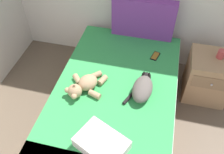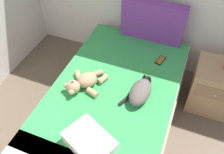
{
  "view_description": "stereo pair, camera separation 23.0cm",
  "coord_description": "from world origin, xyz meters",
  "px_view_note": "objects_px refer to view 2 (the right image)",
  "views": [
    {
      "loc": [
        1.9,
        1.5,
        2.34
      ],
      "look_at": [
        1.51,
        3.11,
        0.57
      ],
      "focal_mm": 38.5,
      "sensor_mm": 36.0,
      "label": 1
    },
    {
      "loc": [
        2.12,
        1.57,
        2.34
      ],
      "look_at": [
        1.51,
        3.11,
        0.57
      ],
      "focal_mm": 38.5,
      "sensor_mm": 36.0,
      "label": 2
    }
  ],
  "objects_px": {
    "teddy_bear": "(83,82)",
    "cat": "(141,91)",
    "nightstand": "(214,87)",
    "patterned_cushion": "(153,21)",
    "throw_pillow": "(90,142)",
    "cell_phone": "(160,60)",
    "bed": "(113,106)"
  },
  "relations": [
    {
      "from": "cat",
      "to": "cell_phone",
      "type": "bearing_deg",
      "value": 83.46
    },
    {
      "from": "teddy_bear",
      "to": "cat",
      "type": "bearing_deg",
      "value": 9.61
    },
    {
      "from": "patterned_cushion",
      "to": "nightstand",
      "type": "relative_size",
      "value": 1.29
    },
    {
      "from": "bed",
      "to": "throw_pillow",
      "type": "xyz_separation_m",
      "value": [
        0.04,
        -0.62,
        0.31
      ]
    },
    {
      "from": "bed",
      "to": "cat",
      "type": "bearing_deg",
      "value": 8.15
    },
    {
      "from": "bed",
      "to": "teddy_bear",
      "type": "height_order",
      "value": "teddy_bear"
    },
    {
      "from": "bed",
      "to": "nightstand",
      "type": "xyz_separation_m",
      "value": [
        0.97,
        0.63,
        0.04
      ]
    },
    {
      "from": "bed",
      "to": "cell_phone",
      "type": "relative_size",
      "value": 12.93
    },
    {
      "from": "teddy_bear",
      "to": "nightstand",
      "type": "relative_size",
      "value": 0.77
    },
    {
      "from": "cat",
      "to": "teddy_bear",
      "type": "height_order",
      "value": "same"
    },
    {
      "from": "cell_phone",
      "to": "throw_pillow",
      "type": "relative_size",
      "value": 0.4
    },
    {
      "from": "cat",
      "to": "teddy_bear",
      "type": "distance_m",
      "value": 0.57
    },
    {
      "from": "patterned_cushion",
      "to": "throw_pillow",
      "type": "height_order",
      "value": "patterned_cushion"
    },
    {
      "from": "patterned_cushion",
      "to": "cell_phone",
      "type": "xyz_separation_m",
      "value": [
        0.21,
        -0.36,
        -0.24
      ]
    },
    {
      "from": "cat",
      "to": "cell_phone",
      "type": "relative_size",
      "value": 2.57
    },
    {
      "from": "bed",
      "to": "cell_phone",
      "type": "xyz_separation_m",
      "value": [
        0.34,
        0.61,
        0.26
      ]
    },
    {
      "from": "cat",
      "to": "throw_pillow",
      "type": "height_order",
      "value": "cat"
    },
    {
      "from": "patterned_cushion",
      "to": "nightstand",
      "type": "bearing_deg",
      "value": -21.38
    },
    {
      "from": "cat",
      "to": "nightstand",
      "type": "distance_m",
      "value": 0.96
    },
    {
      "from": "cell_phone",
      "to": "throw_pillow",
      "type": "height_order",
      "value": "throw_pillow"
    },
    {
      "from": "patterned_cushion",
      "to": "teddy_bear",
      "type": "relative_size",
      "value": 1.67
    },
    {
      "from": "cat",
      "to": "nightstand",
      "type": "height_order",
      "value": "cat"
    },
    {
      "from": "bed",
      "to": "throw_pillow",
      "type": "relative_size",
      "value": 5.22
    },
    {
      "from": "cat",
      "to": "teddy_bear",
      "type": "xyz_separation_m",
      "value": [
        -0.56,
        -0.1,
        -0.01
      ]
    },
    {
      "from": "bed",
      "to": "cell_phone",
      "type": "bearing_deg",
      "value": 61.06
    },
    {
      "from": "cell_phone",
      "to": "cat",
      "type": "bearing_deg",
      "value": -96.54
    },
    {
      "from": "cell_phone",
      "to": "nightstand",
      "type": "relative_size",
      "value": 0.28
    },
    {
      "from": "nightstand",
      "to": "throw_pillow",
      "type": "bearing_deg",
      "value": -127.0
    },
    {
      "from": "cat",
      "to": "teddy_bear",
      "type": "relative_size",
      "value": 0.93
    },
    {
      "from": "bed",
      "to": "nightstand",
      "type": "distance_m",
      "value": 1.16
    },
    {
      "from": "throw_pillow",
      "to": "bed",
      "type": "bearing_deg",
      "value": 93.27
    },
    {
      "from": "throw_pillow",
      "to": "nightstand",
      "type": "xyz_separation_m",
      "value": [
        0.94,
        1.24,
        -0.26
      ]
    }
  ]
}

